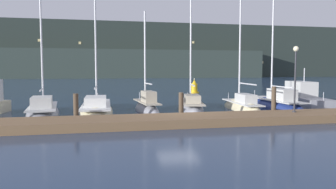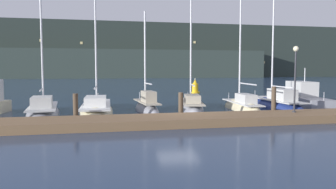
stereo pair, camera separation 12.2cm
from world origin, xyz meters
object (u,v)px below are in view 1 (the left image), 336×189
dock_lamppost (295,68)px  sailboat_berth_7 (275,107)px  sailboat_berth_6 (242,109)px  motorboat_berth_8 (303,101)px  channel_buoy (194,88)px  sailboat_berth_5 (191,108)px  sailboat_berth_4 (147,109)px  sailboat_berth_2 (43,112)px  sailboat_berth_3 (96,112)px

dock_lamppost → sailboat_berth_7: bearing=70.6°
sailboat_berth_6 → motorboat_berth_8: sailboat_berth_6 is taller
motorboat_berth_8 → channel_buoy: size_ratio=4.22×
sailboat_berth_5 → sailboat_berth_6: sailboat_berth_5 is taller
sailboat_berth_4 → channel_buoy: bearing=63.2°
sailboat_berth_5 → motorboat_berth_8: size_ratio=1.44×
sailboat_berth_6 → sailboat_berth_7: sailboat_berth_7 is taller
sailboat_berth_2 → sailboat_berth_3: bearing=-1.3°
sailboat_berth_7 → channel_buoy: sailboat_berth_7 is taller
motorboat_berth_8 → channel_buoy: bearing=107.8°
sailboat_berth_4 → motorboat_berth_8: bearing=5.9°
sailboat_berth_2 → sailboat_berth_5: sailboat_berth_5 is taller
sailboat_berth_4 → channel_buoy: sailboat_berth_4 is taller
sailboat_berth_3 → motorboat_berth_8: bearing=4.8°
sailboat_berth_2 → sailboat_berth_5: size_ratio=0.88×
sailboat_berth_2 → channel_buoy: (15.26, 16.51, 0.53)m
sailboat_berth_7 → channel_buoy: (-1.48, 16.69, 0.52)m
sailboat_berth_3 → channel_buoy: size_ratio=6.17×
sailboat_berth_7 → motorboat_berth_8: size_ratio=1.39×
dock_lamppost → sailboat_berth_3: bearing=154.7°
sailboat_berth_5 → sailboat_berth_6: 3.67m
sailboat_berth_5 → sailboat_berth_6: size_ratio=1.18×
sailboat_berth_6 → sailboat_berth_5: bearing=163.1°
sailboat_berth_2 → sailboat_berth_5: 10.29m
sailboat_berth_4 → dock_lamppost: 10.07m
sailboat_berth_3 → channel_buoy: 20.37m
sailboat_berth_2 → sailboat_berth_4: (6.90, -0.05, 0.02)m
sailboat_berth_7 → dock_lamppost: (-1.87, -5.31, 2.90)m
sailboat_berth_3 → sailboat_berth_5: bearing=4.7°
sailboat_berth_6 → channel_buoy: (1.47, 17.10, 0.55)m
sailboat_berth_6 → sailboat_berth_4: bearing=175.5°
sailboat_berth_3 → sailboat_berth_4: (3.45, 0.03, 0.05)m
sailboat_berth_6 → channel_buoy: sailboat_berth_6 is taller
sailboat_berth_6 → motorboat_berth_8: (6.34, 1.91, 0.25)m
sailboat_berth_4 → channel_buoy: (8.36, 16.56, 0.50)m
channel_buoy → dock_lamppost: bearing=-91.0°
sailboat_berth_3 → sailboat_berth_5: 6.85m
sailboat_berth_2 → sailboat_berth_7: size_ratio=0.91×
sailboat_berth_4 → dock_lamppost: size_ratio=2.00×
sailboat_berth_7 → sailboat_berth_6: bearing=-172.0°
sailboat_berth_4 → sailboat_berth_6: 6.92m
sailboat_berth_3 → motorboat_berth_8: sailboat_berth_3 is taller
sailboat_berth_3 → sailboat_berth_6: size_ratio=1.20×
sailboat_berth_4 → sailboat_berth_7: 9.84m
sailboat_berth_2 → channel_buoy: size_ratio=5.32×
motorboat_berth_8 → dock_lamppost: (-5.26, -6.80, 2.68)m
sailboat_berth_7 → channel_buoy: bearing=95.1°
sailboat_berth_4 → sailboat_berth_7: (9.84, -0.13, -0.01)m
sailboat_berth_6 → sailboat_berth_7: (2.94, 0.41, 0.03)m
sailboat_berth_3 → sailboat_berth_7: sailboat_berth_3 is taller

